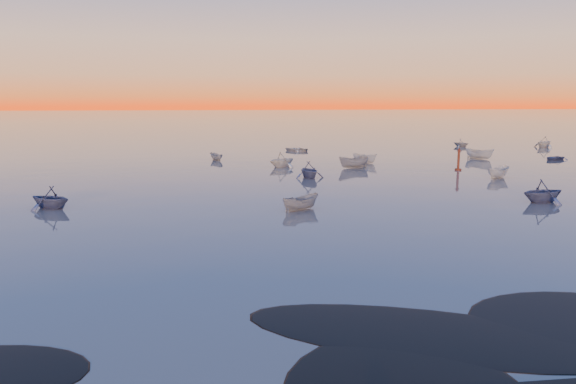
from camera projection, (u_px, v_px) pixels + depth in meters
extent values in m
plane|color=#615851|center=(258.00, 141.00, 118.61)|extent=(600.00, 600.00, 0.00)
imported|color=#BABAB6|center=(498.00, 178.00, 63.68)|extent=(3.55, 4.07, 1.33)
cylinder|color=#4D1D10|center=(458.00, 170.00, 70.70)|extent=(0.82, 0.82, 0.27)
cylinder|color=#4D1D10|center=(458.00, 161.00, 70.51)|extent=(0.29, 0.29, 2.38)
cone|color=#4D1D10|center=(459.00, 150.00, 70.28)|extent=(0.55, 0.55, 0.46)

